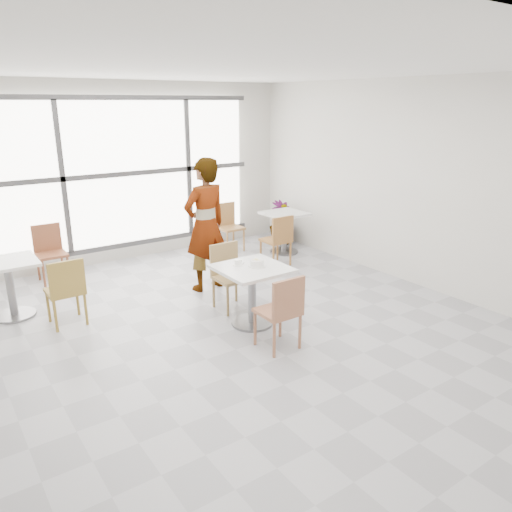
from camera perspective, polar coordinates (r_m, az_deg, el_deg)
floor at (r=6.11m, az=-1.63°, el=-8.28°), size 7.00×7.00×0.00m
ceiling at (r=5.51m, az=-1.92°, el=21.09°), size 7.00×7.00×0.00m
wall_back at (r=8.72m, az=-14.65°, el=9.35°), size 6.00×0.00×6.00m
wall_right at (r=7.65m, az=17.57°, el=8.03°), size 0.00×7.00×7.00m
window at (r=8.66m, az=-14.50°, el=9.30°), size 4.60×0.07×2.52m
main_table at (r=5.99m, az=-0.46°, el=-3.35°), size 0.80×0.80×0.75m
chair_near at (r=5.39m, az=3.07°, el=-6.08°), size 0.42×0.42×0.87m
chair_far at (r=6.52m, az=-3.23°, el=-1.81°), size 0.42×0.42×0.87m
oatmeal_bowl at (r=5.93m, az=0.12°, el=-0.80°), size 0.21×0.21×0.09m
coffee_cup at (r=5.98m, az=-2.12°, el=-0.77°), size 0.16×0.13×0.07m
person at (r=7.07m, az=-5.90°, el=3.58°), size 0.76×0.56×1.93m
bg_table_left at (r=6.96m, az=-26.77°, el=-2.59°), size 0.70×0.70×0.75m
bg_table_right at (r=8.93m, az=3.30°, el=3.43°), size 0.70×0.70×0.75m
bg_chair_left_near at (r=6.38m, az=-21.24°, el=-3.47°), size 0.42×0.42×0.87m
bg_chair_left_far at (r=8.15m, az=-22.89°, el=0.76°), size 0.42×0.42×0.87m
bg_chair_right_near at (r=8.16m, az=2.66°, el=2.19°), size 0.42×0.42×0.87m
bg_chair_right_far at (r=9.11m, az=-3.29°, el=3.81°), size 0.42×0.42×0.87m
plant_right at (r=9.53m, az=2.99°, el=3.92°), size 0.54×0.54×0.83m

